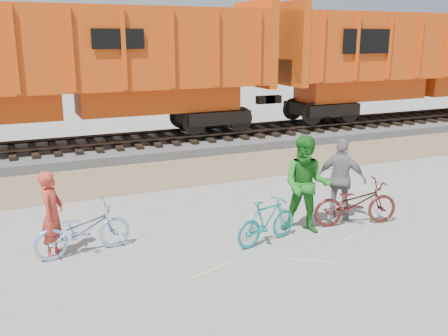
{
  "coord_description": "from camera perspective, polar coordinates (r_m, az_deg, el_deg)",
  "views": [
    {
      "loc": [
        -4.0,
        -8.06,
        3.89
      ],
      "look_at": [
        0.24,
        1.5,
        1.14
      ],
      "focal_mm": 40.0,
      "sensor_mm": 36.0,
      "label": 1
    }
  ],
  "objects": [
    {
      "name": "ballast_bed",
      "position": [
        17.92,
        -10.51,
        2.43
      ],
      "size": [
        120.0,
        4.0,
        0.3
      ],
      "primitive_type": "cube",
      "color": "slate",
      "rests_on": "ground"
    },
    {
      "name": "hopper_car_right",
      "position": [
        24.08,
        21.37,
        11.64
      ],
      "size": [
        14.0,
        3.13,
        4.65
      ],
      "color": "black",
      "rests_on": "track"
    },
    {
      "name": "person_woman",
      "position": [
        11.08,
        13.26,
        -1.3
      ],
      "size": [
        1.04,
        1.08,
        1.81
      ],
      "primitive_type": "imported",
      "rotation": [
        0.0,
        0.0,
        2.31
      ],
      "color": "gray",
      "rests_on": "ground"
    },
    {
      "name": "bicycle_maroon",
      "position": [
        10.96,
        14.8,
        -3.87
      ],
      "size": [
        1.94,
        1.02,
        0.97
      ],
      "primitive_type": "imported",
      "rotation": [
        0.0,
        0.0,
        1.36
      ],
      "color": "#541E18",
      "rests_on": "ground"
    },
    {
      "name": "gravel_strip",
      "position": [
        14.66,
        -7.23,
        -0.74
      ],
      "size": [
        120.0,
        3.0,
        0.02
      ],
      "primitive_type": "cube",
      "color": "#8F7859",
      "rests_on": "ground"
    },
    {
      "name": "bicycle_teal",
      "position": [
        9.72,
        4.91,
        -6.08
      ],
      "size": [
        1.54,
        0.78,
        0.89
      ],
      "primitive_type": "imported",
      "rotation": [
        0.0,
        0.0,
        1.83
      ],
      "color": "teal",
      "rests_on": "ground"
    },
    {
      "name": "person_solo",
      "position": [
        9.51,
        -19.05,
        -5.04
      ],
      "size": [
        0.6,
        0.69,
        1.61
      ],
      "primitive_type": "imported",
      "rotation": [
        0.0,
        0.0,
        1.13
      ],
      "color": "red",
      "rests_on": "ground"
    },
    {
      "name": "person_man",
      "position": [
        10.2,
        9.37,
        -1.9
      ],
      "size": [
        1.24,
        1.19,
        2.01
      ],
      "primitive_type": "imported",
      "rotation": [
        0.0,
        0.0,
        -0.64
      ],
      "color": "#20711F",
      "rests_on": "ground"
    },
    {
      "name": "ground",
      "position": [
        9.8,
        2.28,
        -8.66
      ],
      "size": [
        120.0,
        120.0,
        0.0
      ],
      "primitive_type": "plane",
      "color": "#9E9E99",
      "rests_on": "ground"
    },
    {
      "name": "hopper_car_center",
      "position": [
        17.19,
        -17.65,
        11.11
      ],
      "size": [
        14.0,
        3.13,
        4.65
      ],
      "color": "black",
      "rests_on": "track"
    },
    {
      "name": "bicycle_blue",
      "position": [
        9.58,
        -15.84,
        -6.79
      ],
      "size": [
        1.84,
        0.84,
        0.94
      ],
      "primitive_type": "imported",
      "rotation": [
        0.0,
        0.0,
        1.7
      ],
      "color": "#84AEDE",
      "rests_on": "ground"
    },
    {
      "name": "track",
      "position": [
        17.85,
        -10.56,
        3.44
      ],
      "size": [
        120.0,
        2.6,
        0.24
      ],
      "color": "black",
      "rests_on": "ballast_bed"
    }
  ]
}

